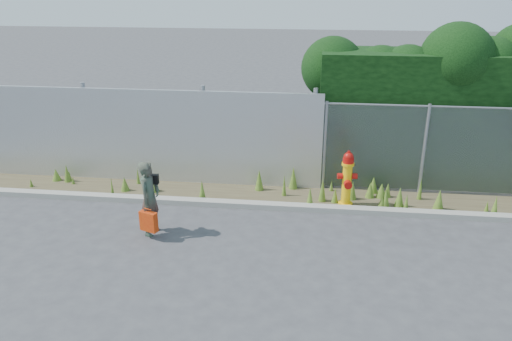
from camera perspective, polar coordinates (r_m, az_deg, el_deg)
The scene contains 10 objects.
ground at distance 8.93m, azimuth 0.85°, elevation -9.34°, with size 80.00×80.00×0.00m, color #3C3C3F.
curb at distance 10.49m, azimuth 1.89°, elevation -4.07°, with size 16.00×0.22×0.12m, color gray.
weed_strip at distance 11.02m, azimuth 7.55°, elevation -2.45°, with size 16.00×1.35×0.54m.
corrugated_fence at distance 11.90m, azimuth -13.31°, elevation 3.87°, with size 8.50×0.21×2.30m.
chainlink_fence at distance 11.73m, azimuth 23.66°, elevation 2.00°, with size 6.50×0.07×2.05m.
hedge at distance 12.50m, azimuth 24.18°, elevation 7.70°, with size 7.77×2.00×3.72m.
fire_hydrant at distance 10.58m, azimuth 10.36°, elevation -1.03°, with size 0.41×0.37×1.23m.
woman at distance 9.46m, azimuth -12.04°, elevation -3.11°, with size 0.52×0.34×1.43m, color #116C4E.
red_tote_bag at distance 9.40m, azimuth -12.17°, elevation -5.70°, with size 0.34×0.13×0.45m.
black_shoulder_bag at distance 9.42m, azimuth -11.79°, elevation -0.97°, with size 0.24×0.10×0.18m.
Camera 1 is at (0.78, -7.64, 4.55)m, focal length 35.00 mm.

